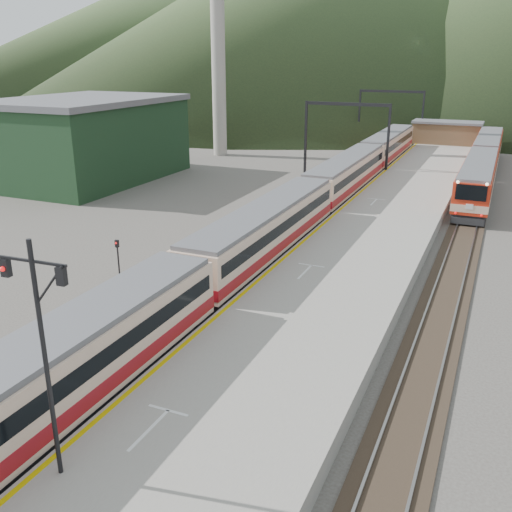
% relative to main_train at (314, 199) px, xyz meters
% --- Properties ---
extents(track_main, '(2.60, 200.00, 0.23)m').
position_rel_main_train_xyz_m(track_main, '(0.00, 4.78, -1.91)').
color(track_main, black).
rests_on(track_main, ground).
extents(track_far, '(2.60, 200.00, 0.23)m').
position_rel_main_train_xyz_m(track_far, '(-5.00, 4.78, -1.91)').
color(track_far, black).
rests_on(track_far, ground).
extents(track_second, '(2.60, 200.00, 0.23)m').
position_rel_main_train_xyz_m(track_second, '(11.50, 4.78, -1.91)').
color(track_second, black).
rests_on(track_second, ground).
extents(platform, '(8.00, 100.00, 1.00)m').
position_rel_main_train_xyz_m(platform, '(5.60, 2.78, -1.48)').
color(platform, gray).
rests_on(platform, ground).
extents(gantry_near, '(9.55, 0.25, 8.00)m').
position_rel_main_train_xyz_m(gantry_near, '(-2.85, 19.78, 3.61)').
color(gantry_near, black).
rests_on(gantry_near, ground).
extents(gantry_far, '(9.55, 0.25, 8.00)m').
position_rel_main_train_xyz_m(gantry_far, '(-2.85, 44.78, 3.61)').
color(gantry_far, black).
rests_on(gantry_far, ground).
extents(warehouse, '(14.50, 20.50, 8.60)m').
position_rel_main_train_xyz_m(warehouse, '(-28.00, 6.78, 2.34)').
color(warehouse, black).
rests_on(warehouse, ground).
extents(smokestack, '(1.80, 1.80, 30.00)m').
position_rel_main_train_xyz_m(smokestack, '(-22.00, 26.78, 13.02)').
color(smokestack, '#9E998E').
rests_on(smokestack, ground).
extents(station_shed, '(9.40, 4.40, 3.10)m').
position_rel_main_train_xyz_m(station_shed, '(5.60, 42.78, 0.59)').
color(station_shed, brown).
rests_on(station_shed, platform).
extents(hill_d, '(200.00, 200.00, 55.00)m').
position_rel_main_train_xyz_m(hill_d, '(-120.00, 204.78, 25.52)').
color(hill_d, '#374B2B').
rests_on(hill_d, ground).
extents(main_train, '(2.87, 78.59, 3.50)m').
position_rel_main_train_xyz_m(main_train, '(0.00, 0.00, 0.00)').
color(main_train, beige).
rests_on(main_train, track_main).
extents(second_train, '(2.79, 38.01, 3.40)m').
position_rel_main_train_xyz_m(second_train, '(11.50, 22.43, -0.05)').
color(second_train, red).
rests_on(second_train, track_second).
extents(signal_mast, '(2.20, 0.30, 7.33)m').
position_rel_main_train_xyz_m(signal_mast, '(2.52, -31.99, 3.48)').
color(signal_mast, black).
rests_on(signal_mast, platform).
extents(short_signal_b, '(0.26, 0.21, 2.27)m').
position_rel_main_train_xyz_m(short_signal_b, '(-2.96, -7.99, -0.52)').
color(short_signal_b, black).
rests_on(short_signal_b, ground).
extents(short_signal_c, '(0.24, 0.19, 2.27)m').
position_rel_main_train_xyz_m(short_signal_c, '(-7.32, -15.82, -0.52)').
color(short_signal_c, black).
rests_on(short_signal_c, ground).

